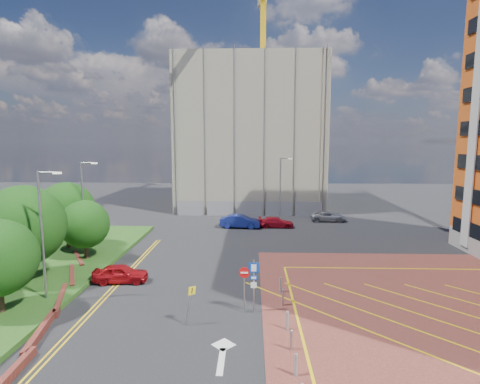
{
  "coord_description": "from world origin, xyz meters",
  "views": [
    {
      "loc": [
        0.39,
        -19.94,
        10.02
      ],
      "look_at": [
        -0.4,
        4.05,
        6.77
      ],
      "focal_mm": 28.0,
      "sensor_mm": 36.0,
      "label": 1
    }
  ],
  "objects_px": {
    "lamp_left_near": "(43,230)",
    "warning_sign": "(190,301)",
    "lamp_left_far": "(84,203)",
    "car_silver_back": "(328,216)",
    "tree_b": "(24,225)",
    "tree_c": "(85,224)",
    "lamp_back": "(281,186)",
    "car_red_left": "(121,273)",
    "car_blue_back": "(240,221)",
    "sign_cluster": "(250,281)",
    "tree_d": "(67,210)",
    "car_red_back": "(276,222)"
  },
  "relations": [
    {
      "from": "lamp_left_near",
      "to": "tree_d",
      "type": "bearing_deg",
      "value": 110.35
    },
    {
      "from": "tree_c",
      "to": "lamp_back",
      "type": "xyz_separation_m",
      "value": [
        17.58,
        18.0,
        1.17
      ]
    },
    {
      "from": "lamp_back",
      "to": "tree_b",
      "type": "bearing_deg",
      "value": -130.41
    },
    {
      "from": "lamp_back",
      "to": "lamp_left_far",
      "type": "bearing_deg",
      "value": -139.14
    },
    {
      "from": "tree_d",
      "to": "lamp_back",
      "type": "distance_m",
      "value": 25.47
    },
    {
      "from": "tree_d",
      "to": "lamp_left_far",
      "type": "distance_m",
      "value": 2.44
    },
    {
      "from": "lamp_left_near",
      "to": "tree_b",
      "type": "bearing_deg",
      "value": 135.75
    },
    {
      "from": "warning_sign",
      "to": "tree_d",
      "type": "bearing_deg",
      "value": 134.65
    },
    {
      "from": "warning_sign",
      "to": "car_red_back",
      "type": "distance_m",
      "value": 24.71
    },
    {
      "from": "warning_sign",
      "to": "car_red_back",
      "type": "bearing_deg",
      "value": 75.45
    },
    {
      "from": "tree_b",
      "to": "car_silver_back",
      "type": "xyz_separation_m",
      "value": [
        25.51,
        21.82,
        -3.63
      ]
    },
    {
      "from": "car_red_left",
      "to": "car_red_back",
      "type": "distance_m",
      "value": 21.56
    },
    {
      "from": "lamp_back",
      "to": "car_red_left",
      "type": "distance_m",
      "value": 26.32
    },
    {
      "from": "tree_b",
      "to": "tree_c",
      "type": "xyz_separation_m",
      "value": [
        2.0,
        5.0,
        -1.04
      ]
    },
    {
      "from": "car_red_left",
      "to": "car_blue_back",
      "type": "xyz_separation_m",
      "value": [
        8.0,
        17.37,
        0.12
      ]
    },
    {
      "from": "lamp_left_far",
      "to": "lamp_back",
      "type": "bearing_deg",
      "value": 40.86
    },
    {
      "from": "warning_sign",
      "to": "lamp_left_far",
      "type": "bearing_deg",
      "value": 132.04
    },
    {
      "from": "tree_b",
      "to": "lamp_left_near",
      "type": "relative_size",
      "value": 0.84
    },
    {
      "from": "lamp_back",
      "to": "car_silver_back",
      "type": "distance_m",
      "value": 7.12
    },
    {
      "from": "warning_sign",
      "to": "car_red_left",
      "type": "height_order",
      "value": "warning_sign"
    },
    {
      "from": "tree_c",
      "to": "car_red_left",
      "type": "relative_size",
      "value": 1.27
    },
    {
      "from": "lamp_left_far",
      "to": "lamp_back",
      "type": "xyz_separation_m",
      "value": [
        18.5,
        16.0,
        -0.3
      ]
    },
    {
      "from": "lamp_left_near",
      "to": "warning_sign",
      "type": "relative_size",
      "value": 3.56
    },
    {
      "from": "sign_cluster",
      "to": "lamp_back",
      "type": "bearing_deg",
      "value": 82.03
    },
    {
      "from": "lamp_left_far",
      "to": "car_silver_back",
      "type": "xyz_separation_m",
      "value": [
        24.43,
        14.82,
        -4.05
      ]
    },
    {
      "from": "tree_b",
      "to": "lamp_back",
      "type": "distance_m",
      "value": 30.21
    },
    {
      "from": "tree_b",
      "to": "tree_c",
      "type": "height_order",
      "value": "tree_b"
    },
    {
      "from": "car_blue_back",
      "to": "tree_b",
      "type": "bearing_deg",
      "value": 146.15
    },
    {
      "from": "tree_b",
      "to": "lamp_left_near",
      "type": "bearing_deg",
      "value": -44.25
    },
    {
      "from": "tree_d",
      "to": "car_red_back",
      "type": "bearing_deg",
      "value": 27.42
    },
    {
      "from": "warning_sign",
      "to": "car_red_left",
      "type": "relative_size",
      "value": 0.58
    },
    {
      "from": "tree_b",
      "to": "lamp_left_near",
      "type": "height_order",
      "value": "lamp_left_near"
    },
    {
      "from": "lamp_left_near",
      "to": "car_blue_back",
      "type": "height_order",
      "value": "lamp_left_near"
    },
    {
      "from": "tree_d",
      "to": "lamp_left_near",
      "type": "relative_size",
      "value": 0.76
    },
    {
      "from": "lamp_left_near",
      "to": "lamp_back",
      "type": "distance_m",
      "value": 30.8
    },
    {
      "from": "car_blue_back",
      "to": "lamp_left_near",
      "type": "bearing_deg",
      "value": 156.53
    },
    {
      "from": "car_red_left",
      "to": "car_silver_back",
      "type": "bearing_deg",
      "value": -46.82
    },
    {
      "from": "tree_b",
      "to": "lamp_left_near",
      "type": "distance_m",
      "value": 4.32
    },
    {
      "from": "tree_c",
      "to": "tree_d",
      "type": "distance_m",
      "value": 4.3
    },
    {
      "from": "tree_d",
      "to": "lamp_back",
      "type": "xyz_separation_m",
      "value": [
        20.58,
        15.0,
        0.49
      ]
    },
    {
      "from": "lamp_left_far",
      "to": "car_blue_back",
      "type": "xyz_separation_m",
      "value": [
        13.42,
        10.83,
        -3.89
      ]
    },
    {
      "from": "tree_b",
      "to": "lamp_left_far",
      "type": "xyz_separation_m",
      "value": [
        1.08,
        7.0,
        0.42
      ]
    },
    {
      "from": "tree_c",
      "to": "car_blue_back",
      "type": "bearing_deg",
      "value": 45.75
    },
    {
      "from": "lamp_left_near",
      "to": "lamp_left_far",
      "type": "height_order",
      "value": "same"
    },
    {
      "from": "tree_b",
      "to": "sign_cluster",
      "type": "xyz_separation_m",
      "value": [
        15.8,
        -4.02,
        -2.28
      ]
    },
    {
      "from": "tree_d",
      "to": "car_silver_back",
      "type": "height_order",
      "value": "tree_d"
    },
    {
      "from": "tree_c",
      "to": "sign_cluster",
      "type": "distance_m",
      "value": 16.53
    },
    {
      "from": "lamp_back",
      "to": "warning_sign",
      "type": "distance_m",
      "value": 29.68
    },
    {
      "from": "sign_cluster",
      "to": "car_blue_back",
      "type": "relative_size",
      "value": 0.68
    },
    {
      "from": "tree_d",
      "to": "car_silver_back",
      "type": "distance_m",
      "value": 30.08
    }
  ]
}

